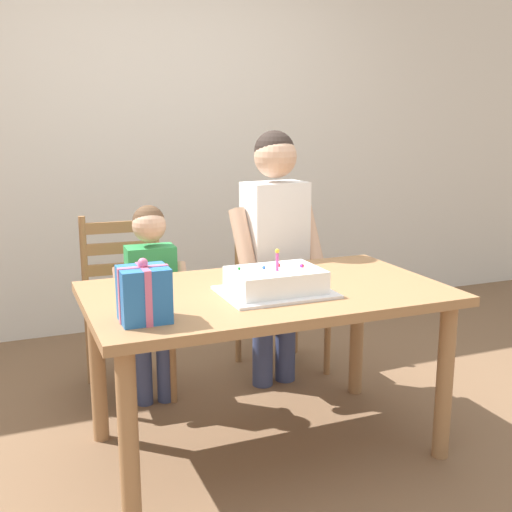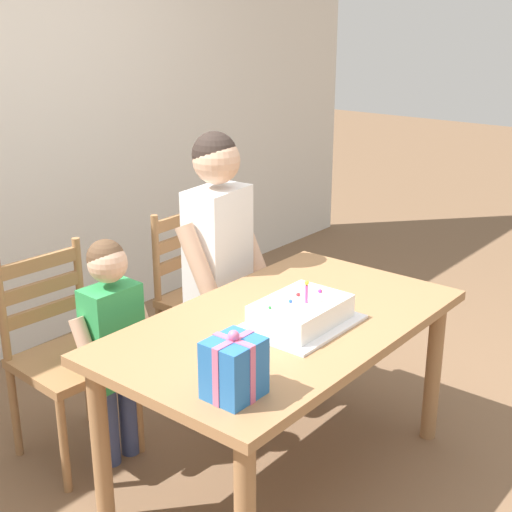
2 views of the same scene
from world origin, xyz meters
name	(u,v)px [view 1 (image 1 of 2)]	position (x,y,z in m)	size (l,w,h in m)	color
ground_plane	(266,447)	(0.00, 0.00, 0.00)	(20.00, 20.00, 0.00)	brown
back_wall	(155,136)	(-0.01, 1.90, 1.30)	(6.40, 0.11, 2.60)	silver
dining_table	(267,311)	(0.00, 0.00, 0.63)	(1.48, 0.86, 0.72)	#9E7047
birthday_cake	(275,282)	(0.01, -0.08, 0.77)	(0.44, 0.34, 0.19)	silver
gift_box_red_large	(144,294)	(-0.56, -0.23, 0.82)	(0.18, 0.16, 0.23)	#286BB7
chair_left	(126,305)	(-0.43, 0.84, 0.47)	(0.44, 0.44, 0.92)	#996B42
chair_right	(279,288)	(0.43, 0.84, 0.47)	(0.44, 0.44, 0.92)	#996B42
child_older	(275,234)	(0.31, 0.63, 0.83)	(0.51, 0.30, 1.36)	#38426B
child_younger	(151,286)	(-0.35, 0.63, 0.61)	(0.37, 0.21, 1.01)	#38426B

